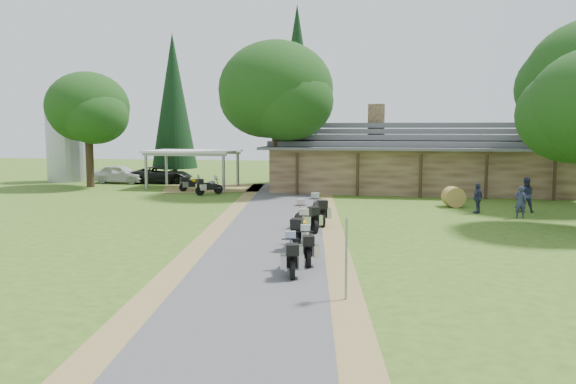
% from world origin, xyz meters
% --- Properties ---
extents(ground, '(120.00, 120.00, 0.00)m').
position_xyz_m(ground, '(0.00, 0.00, 0.00)').
color(ground, '#345317').
rests_on(ground, ground).
extents(driveway, '(51.95, 51.95, 0.00)m').
position_xyz_m(driveway, '(-0.50, 4.00, 0.00)').
color(driveway, '#404042').
rests_on(driveway, ground).
extents(lodge, '(21.40, 9.40, 4.90)m').
position_xyz_m(lodge, '(6.00, 24.00, 2.45)').
color(lodge, brown).
rests_on(lodge, ground).
extents(silo, '(3.37, 3.37, 6.28)m').
position_xyz_m(silo, '(-22.77, 25.92, 3.14)').
color(silo, gray).
rests_on(silo, ground).
extents(carport, '(6.52, 4.37, 2.81)m').
position_xyz_m(carport, '(-10.41, 22.78, 1.41)').
color(carport, silver).
rests_on(carport, ground).
extents(car_white_sedan, '(2.76, 5.84, 1.90)m').
position_xyz_m(car_white_sedan, '(-17.49, 25.12, 0.95)').
color(car_white_sedan, silver).
rests_on(car_white_sedan, ground).
extents(car_dark_suv, '(3.15, 5.67, 2.05)m').
position_xyz_m(car_dark_suv, '(-14.22, 25.78, 1.03)').
color(car_dark_suv, black).
rests_on(car_dark_suv, ground).
extents(motorcycle_row_a, '(0.95, 1.84, 1.20)m').
position_xyz_m(motorcycle_row_a, '(1.20, -0.77, 0.60)').
color(motorcycle_row_a, '#0F1396').
rests_on(motorcycle_row_a, ground).
extents(motorcycle_row_b, '(0.94, 1.79, 1.17)m').
position_xyz_m(motorcycle_row_b, '(1.45, 0.71, 0.59)').
color(motorcycle_row_b, '#989B9F').
rests_on(motorcycle_row_b, ground).
extents(motorcycle_row_c, '(0.71, 1.98, 1.34)m').
position_xyz_m(motorcycle_row_c, '(0.87, 3.17, 0.67)').
color(motorcycle_row_c, orange).
rests_on(motorcycle_row_c, ground).
extents(motorcycle_row_d, '(1.58, 1.92, 1.30)m').
position_xyz_m(motorcycle_row_d, '(0.57, 6.43, 0.65)').
color(motorcycle_row_d, red).
rests_on(motorcycle_row_d, ground).
extents(motorcycle_row_e, '(1.33, 2.12, 1.38)m').
position_xyz_m(motorcycle_row_e, '(0.85, 8.26, 0.69)').
color(motorcycle_row_e, black).
rests_on(motorcycle_row_e, ground).
extents(motorcycle_carport_a, '(1.63, 1.50, 1.14)m').
position_xyz_m(motorcycle_carport_a, '(-9.74, 20.58, 0.57)').
color(motorcycle_carport_a, '#CA8C00').
rests_on(motorcycle_carport_a, ground).
extents(motorcycle_carport_b, '(1.63, 1.77, 1.24)m').
position_xyz_m(motorcycle_carport_b, '(-7.83, 18.67, 0.62)').
color(motorcycle_carport_b, slate).
rests_on(motorcycle_carport_b, ground).
extents(person_a, '(0.53, 0.38, 1.87)m').
position_xyz_m(person_a, '(10.42, 11.87, 0.94)').
color(person_a, '#2E3353').
rests_on(person_a, ground).
extents(person_b, '(0.66, 0.50, 2.17)m').
position_xyz_m(person_b, '(11.12, 14.00, 1.08)').
color(person_b, '#2E3353').
rests_on(person_b, ground).
extents(person_c, '(0.61, 0.65, 1.86)m').
position_xyz_m(person_c, '(8.60, 13.14, 0.93)').
color(person_c, '#2E3353').
rests_on(person_c, ground).
extents(hay_bale, '(1.30, 1.22, 1.13)m').
position_xyz_m(hay_bale, '(7.63, 15.51, 0.56)').
color(hay_bale, '#A3853B').
rests_on(hay_bale, ground).
extents(sign_post, '(0.39, 0.06, 2.14)m').
position_xyz_m(sign_post, '(3.04, -3.09, 1.07)').
color(sign_post, gray).
rests_on(sign_post, ground).
extents(oak_lodge_left, '(7.77, 7.77, 11.33)m').
position_xyz_m(oak_lodge_left, '(-3.64, 20.61, 5.67)').
color(oak_lodge_left, black).
rests_on(oak_lodge_left, ground).
extents(oak_silo, '(6.15, 6.15, 9.74)m').
position_xyz_m(oak_silo, '(-18.37, 22.01, 4.87)').
color(oak_silo, black).
rests_on(oak_silo, ground).
extents(cedar_near, '(4.18, 4.18, 14.20)m').
position_xyz_m(cedar_near, '(-3.38, 27.66, 7.10)').
color(cedar_near, black).
rests_on(cedar_near, ground).
extents(cedar_far, '(3.89, 3.89, 12.54)m').
position_xyz_m(cedar_far, '(-14.33, 28.96, 6.27)').
color(cedar_far, black).
rests_on(cedar_far, ground).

